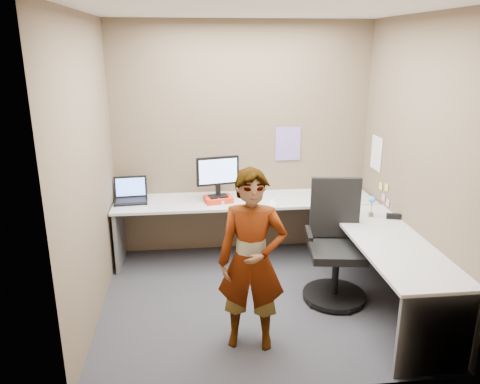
{
  "coord_description": "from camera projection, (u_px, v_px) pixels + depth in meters",
  "views": [
    {
      "loc": [
        -0.6,
        -4.08,
        2.43
      ],
      "look_at": [
        -0.14,
        0.25,
        1.05
      ],
      "focal_mm": 35.0,
      "sensor_mm": 36.0,
      "label": 1
    }
  ],
  "objects": [
    {
      "name": "laptop",
      "position": [
        131.0,
        195.0,
        5.29
      ],
      "size": [
        0.39,
        0.33,
        0.26
      ],
      "rotation": [
        0.0,
        0.0,
        0.08
      ],
      "color": "black",
      "rests_on": "desk"
    },
    {
      "name": "sticky_note_a",
      "position": [
        386.0,
        188.0,
        5.05
      ],
      "size": [
        0.01,
        0.07,
        0.07
      ],
      "primitive_type": "cube",
      "color": "#F2E059",
      "rests_on": "wall_right"
    },
    {
      "name": "origami",
      "position": [
        272.0,
        201.0,
        5.22
      ],
      "size": [
        0.1,
        0.1,
        0.06
      ],
      "primitive_type": "cone",
      "color": "white",
      "rests_on": "desk"
    },
    {
      "name": "person",
      "position": [
        252.0,
        261.0,
        3.76
      ],
      "size": [
        0.62,
        0.46,
        1.52
      ],
      "primitive_type": "imported",
      "rotation": [
        0.0,
        0.0,
        -0.19
      ],
      "color": "#999399",
      "rests_on": "ground"
    },
    {
      "name": "office_chair",
      "position": [
        335.0,
        252.0,
        4.59
      ],
      "size": [
        0.64,
        0.62,
        1.17
      ],
      "rotation": [
        0.0,
        0.0,
        -0.14
      ],
      "color": "black",
      "rests_on": "ground"
    },
    {
      "name": "sticky_note_c",
      "position": [
        388.0,
        203.0,
        5.02
      ],
      "size": [
        0.01,
        0.07,
        0.07
      ],
      "primitive_type": "cube",
      "color": "pink",
      "rests_on": "wall_right"
    },
    {
      "name": "wall_back",
      "position": [
        242.0,
        140.0,
        5.48
      ],
      "size": [
        3.0,
        0.0,
        3.0
      ],
      "primitive_type": "plane",
      "rotation": [
        1.57,
        0.0,
        0.0
      ],
      "color": "brown",
      "rests_on": "ground"
    },
    {
      "name": "flower",
      "position": [
        372.0,
        203.0,
        4.79
      ],
      "size": [
        0.07,
        0.07,
        0.22
      ],
      "color": "brown",
      "rests_on": "desk"
    },
    {
      "name": "sticky_note_d",
      "position": [
        381.0,
        186.0,
        5.2
      ],
      "size": [
        0.01,
        0.07,
        0.07
      ],
      "primitive_type": "cube",
      "color": "#F2E059",
      "rests_on": "wall_right"
    },
    {
      "name": "sticky_note_b",
      "position": [
        383.0,
        198.0,
        5.13
      ],
      "size": [
        0.01,
        0.07,
        0.07
      ],
      "primitive_type": "cube",
      "color": "pink",
      "rests_on": "wall_right"
    },
    {
      "name": "calendar_purple",
      "position": [
        288.0,
        144.0,
        5.54
      ],
      "size": [
        0.3,
        0.01,
        0.4
      ],
      "primitive_type": "cube",
      "color": "#846BB7",
      "rests_on": "wall_back"
    },
    {
      "name": "ceiling",
      "position": [
        260.0,
        10.0,
        3.84
      ],
      "size": [
        3.0,
        3.0,
        0.0
      ],
      "primitive_type": "plane",
      "rotation": [
        3.14,
        0.0,
        0.0
      ],
      "color": "white",
      "rests_on": "wall_back"
    },
    {
      "name": "wall_left",
      "position": [
        88.0,
        173.0,
        4.1
      ],
      "size": [
        0.0,
        2.7,
        2.7
      ],
      "primitive_type": "plane",
      "rotation": [
        1.57,
        0.0,
        1.57
      ],
      "color": "brown",
      "rests_on": "ground"
    },
    {
      "name": "trackball_mouse",
      "position": [
        219.0,
        202.0,
        5.2
      ],
      "size": [
        0.12,
        0.08,
        0.07
      ],
      "color": "#B7B7BC",
      "rests_on": "desk"
    },
    {
      "name": "paper_ream",
      "position": [
        218.0,
        199.0,
        5.27
      ],
      "size": [
        0.34,
        0.28,
        0.06
      ],
      "primitive_type": "cube",
      "rotation": [
        0.0,
        0.0,
        0.2
      ],
      "color": "red",
      "rests_on": "desk"
    },
    {
      "name": "desk",
      "position": [
        293.0,
        228.0,
        4.89
      ],
      "size": [
        2.98,
        2.58,
        0.73
      ],
      "color": "#B7B7B7",
      "rests_on": "ground"
    },
    {
      "name": "ground",
      "position": [
        256.0,
        299.0,
        4.66
      ],
      "size": [
        3.0,
        3.0,
        0.0
      ],
      "primitive_type": "plane",
      "color": "#29282D",
      "rests_on": "ground"
    },
    {
      "name": "calendar_white",
      "position": [
        376.0,
        153.0,
        5.29
      ],
      "size": [
        0.01,
        0.28,
        0.38
      ],
      "primitive_type": "cube",
      "color": "white",
      "rests_on": "wall_right"
    },
    {
      "name": "stapler",
      "position": [
        394.0,
        216.0,
        4.75
      ],
      "size": [
        0.16,
        0.08,
        0.05
      ],
      "primitive_type": "cube",
      "rotation": [
        0.0,
        0.0,
        -0.27
      ],
      "color": "black",
      "rests_on": "desk"
    },
    {
      "name": "wall_right",
      "position": [
        415.0,
        164.0,
        4.4
      ],
      "size": [
        0.0,
        2.7,
        2.7
      ],
      "primitive_type": "plane",
      "rotation": [
        1.57,
        0.0,
        -1.57
      ],
      "color": "brown",
      "rests_on": "ground"
    },
    {
      "name": "monitor",
      "position": [
        218.0,
        173.0,
        5.19
      ],
      "size": [
        0.48,
        0.18,
        0.46
      ],
      "rotation": [
        0.0,
        0.0,
        0.2
      ],
      "color": "black",
      "rests_on": "paper_ream"
    }
  ]
}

